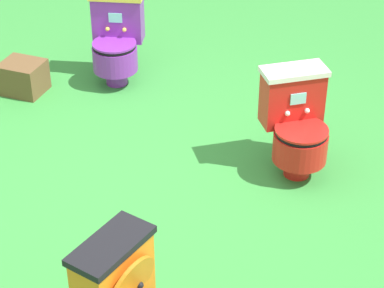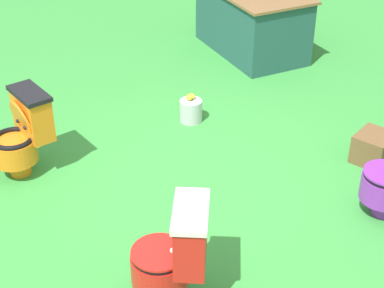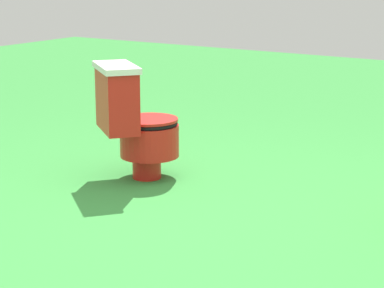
% 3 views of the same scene
% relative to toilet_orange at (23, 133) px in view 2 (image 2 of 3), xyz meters
% --- Properties ---
extents(ground, '(14.00, 14.00, 0.00)m').
position_rel_toilet_orange_xyz_m(ground, '(1.10, 0.97, -0.37)').
color(ground, green).
extents(toilet_orange, '(0.44, 0.51, 0.73)m').
position_rel_toilet_orange_xyz_m(toilet_orange, '(0.00, 0.00, 0.00)').
color(toilet_orange, orange).
rests_on(toilet_orange, ground).
extents(toilet_red, '(0.62, 0.64, 0.73)m').
position_rel_toilet_orange_xyz_m(toilet_red, '(1.95, 0.21, -0.00)').
color(toilet_red, red).
rests_on(toilet_red, ground).
extents(vendor_table, '(1.58, 1.08, 0.85)m').
position_rel_toilet_orange_xyz_m(vendor_table, '(-0.90, 3.24, 0.02)').
color(vendor_table, '#23514C').
rests_on(vendor_table, ground).
extents(small_crate, '(0.37, 0.40, 0.26)m').
position_rel_toilet_orange_xyz_m(small_crate, '(1.60, 2.54, -0.24)').
color(small_crate, brown).
rests_on(small_crate, ground).
extents(lemon_bucket, '(0.22, 0.22, 0.28)m').
position_rel_toilet_orange_xyz_m(lemon_bucket, '(0.09, 1.64, -0.26)').
color(lemon_bucket, '#B7B7BF').
rests_on(lemon_bucket, ground).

